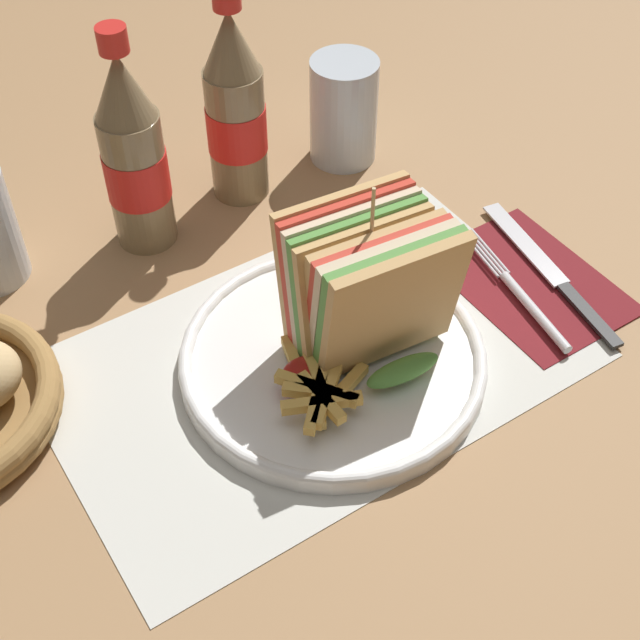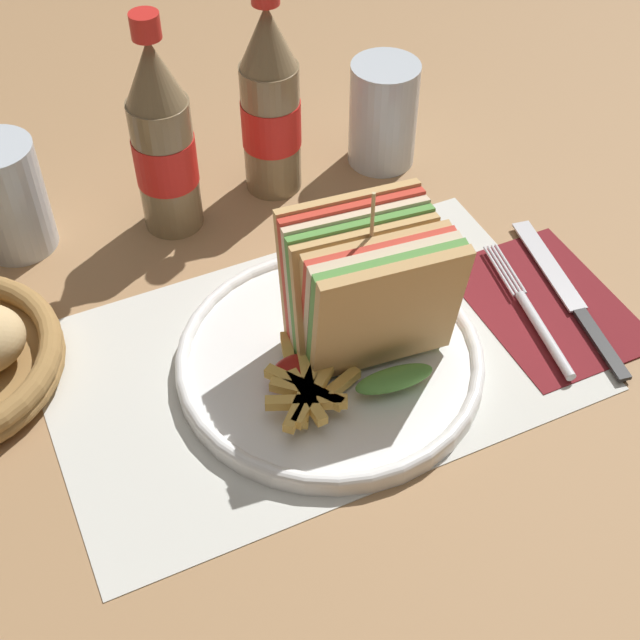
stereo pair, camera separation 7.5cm
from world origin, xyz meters
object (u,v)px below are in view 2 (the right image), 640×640
at_px(knife, 570,296).
at_px(glass_near, 383,120).
at_px(club_sandwich, 369,292).
at_px(glass_far, 10,203).
at_px(fork, 536,320).
at_px(plate_main, 330,359).
at_px(coke_bottle_near, 163,142).
at_px(coke_bottle_far, 270,105).

height_order(knife, glass_near, glass_near).
relative_size(club_sandwich, glass_far, 1.42).
distance_m(fork, glass_far, 0.50).
bearing_deg(fork, plate_main, 179.00).
bearing_deg(glass_near, club_sandwich, -120.26).
bearing_deg(club_sandwich, glass_near, 59.74).
xyz_separation_m(coke_bottle_near, glass_far, (-0.15, 0.03, -0.05)).
distance_m(plate_main, coke_bottle_far, 0.28).
distance_m(knife, glass_near, 0.28).
distance_m(club_sandwich, glass_far, 0.37).
bearing_deg(glass_far, coke_bottle_far, -3.85).
relative_size(club_sandwich, glass_near, 1.42).
distance_m(coke_bottle_near, glass_near, 0.24).
bearing_deg(coke_bottle_near, glass_far, 167.81).
height_order(plate_main, glass_far, glass_far).
relative_size(glass_near, glass_far, 1.00).
xyz_separation_m(club_sandwich, glass_far, (-0.24, 0.28, -0.03)).
distance_m(plate_main, club_sandwich, 0.08).
height_order(plate_main, knife, plate_main).
relative_size(plate_main, knife, 1.24).
height_order(club_sandwich, fork, club_sandwich).
relative_size(coke_bottle_near, glass_far, 1.96).
xyz_separation_m(fork, glass_near, (-0.01, 0.28, 0.04)).
bearing_deg(glass_far, club_sandwich, -49.11).
xyz_separation_m(fork, coke_bottle_far, (-0.13, 0.29, 0.09)).
height_order(fork, knife, fork).
relative_size(coke_bottle_near, glass_near, 1.96).
bearing_deg(coke_bottle_far, plate_main, -102.38).
distance_m(knife, coke_bottle_far, 0.34).
xyz_separation_m(plate_main, glass_far, (-0.21, 0.28, 0.04)).
distance_m(plate_main, coke_bottle_near, 0.26).
bearing_deg(glass_near, knife, -78.49).
relative_size(fork, glass_far, 1.51).
bearing_deg(fork, knife, 25.79).
distance_m(club_sandwich, knife, 0.22).
relative_size(knife, coke_bottle_far, 0.94).
bearing_deg(club_sandwich, knife, -5.16).
height_order(club_sandwich, glass_near, club_sandwich).
bearing_deg(coke_bottle_near, coke_bottle_far, 7.04).
distance_m(fork, coke_bottle_near, 0.38).
distance_m(coke_bottle_near, coke_bottle_far, 0.12).
relative_size(plate_main, fork, 1.53).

